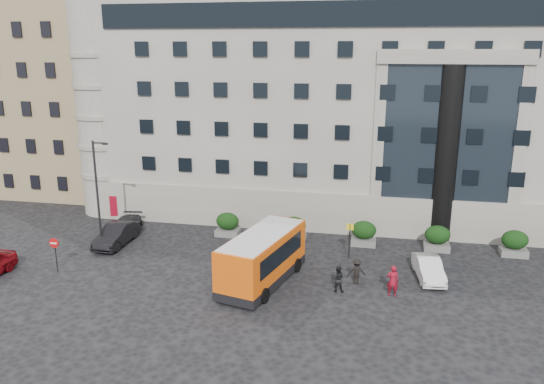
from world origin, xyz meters
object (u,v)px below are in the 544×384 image
at_px(no_entry_sign, 55,248).
at_px(parked_car_b, 116,235).
at_px(hedge_a, 228,224).
at_px(bus_stop_sign, 350,235).
at_px(hedge_d, 437,238).
at_px(minibus, 263,256).
at_px(white_taxi, 429,268).
at_px(parked_car_c, 125,227).
at_px(street_lamp, 98,192).
at_px(hedge_b, 294,228).
at_px(hedge_c, 364,233).
at_px(hedge_e, 515,243).
at_px(red_truck, 132,194).
at_px(pedestrian_b, 338,279).
at_px(pedestrian_c, 357,271).
at_px(parked_car_d, 132,197).
at_px(pedestrian_a, 393,281).

xyz_separation_m(no_entry_sign, parked_car_b, (1.50, 5.32, -0.87)).
xyz_separation_m(hedge_a, no_entry_sign, (-9.00, -8.84, 0.72)).
bearing_deg(bus_stop_sign, parked_car_b, -177.57).
height_order(hedge_d, bus_stop_sign, bus_stop_sign).
bearing_deg(minibus, white_taxi, 28.42).
height_order(hedge_d, parked_car_c, hedge_d).
bearing_deg(street_lamp, hedge_b, 20.07).
bearing_deg(hedge_c, hedge_d, 0.00).
xyz_separation_m(hedge_c, hedge_d, (5.20, 0.00, 0.00)).
relative_size(hedge_b, minibus, 0.23).
distance_m(hedge_e, white_taxi, 8.05).
relative_size(hedge_a, red_truck, 0.32).
bearing_deg(pedestrian_b, minibus, -6.15).
bearing_deg(no_entry_sign, pedestrian_b, 2.22).
bearing_deg(hedge_c, parked_car_b, -168.87).
bearing_deg(hedge_c, pedestrian_c, -91.74).
distance_m(no_entry_sign, pedestrian_b, 18.17).
xyz_separation_m(hedge_b, parked_car_d, (-16.10, 6.09, -0.15)).
xyz_separation_m(parked_car_d, pedestrian_b, (20.03, -14.22, 0.05)).
relative_size(hedge_d, parked_car_c, 0.42).
height_order(street_lamp, red_truck, street_lamp).
distance_m(hedge_a, red_truck, 11.38).
xyz_separation_m(hedge_e, white_taxi, (-6.18, -5.15, -0.25)).
bearing_deg(street_lamp, hedge_c, 14.67).
relative_size(white_taxi, pedestrian_c, 2.50).
relative_size(bus_stop_sign, no_entry_sign, 1.09).
xyz_separation_m(hedge_a, pedestrian_b, (9.13, -8.13, -0.11)).
distance_m(bus_stop_sign, parked_car_c, 17.52).
height_order(hedge_c, minibus, minibus).
bearing_deg(hedge_c, parked_car_c, -175.89).
xyz_separation_m(street_lamp, parked_car_d, (-2.96, 10.89, -3.59)).
xyz_separation_m(red_truck, parked_car_c, (2.35, -6.16, -0.83)).
relative_size(street_lamp, bus_stop_sign, 3.17).
bearing_deg(hedge_c, hedge_b, 180.00).
xyz_separation_m(hedge_b, no_entry_sign, (-14.20, -8.84, 0.72)).
distance_m(hedge_b, pedestrian_a, 10.76).
height_order(hedge_a, hedge_e, same).
bearing_deg(street_lamp, parked_car_c, 89.78).
bearing_deg(parked_car_c, hedge_b, -2.09).
bearing_deg(hedge_a, parked_car_b, -154.85).
relative_size(no_entry_sign, pedestrian_b, 1.41).
distance_m(hedge_d, pedestrian_a, 8.70).
distance_m(hedge_a, pedestrian_a, 14.73).
bearing_deg(hedge_e, hedge_b, 180.00).
relative_size(hedge_a, street_lamp, 0.23).
bearing_deg(parked_car_b, pedestrian_c, -10.75).
height_order(bus_stop_sign, parked_car_c, bus_stop_sign).
bearing_deg(no_entry_sign, hedge_c, 24.49).
height_order(minibus, white_taxi, minibus).
relative_size(hedge_a, pedestrian_c, 1.12).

